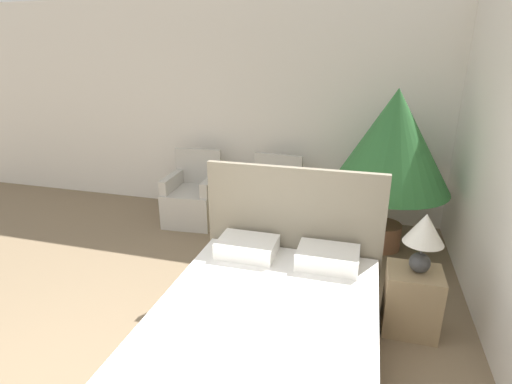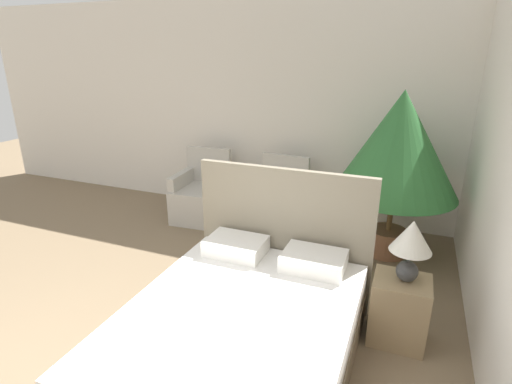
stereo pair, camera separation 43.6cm
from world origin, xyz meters
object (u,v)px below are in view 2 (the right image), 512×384
at_px(bed, 242,329).
at_px(potted_palm, 399,146).
at_px(armchair_near_window_left, 201,198).
at_px(armchair_near_window_right, 276,210).
at_px(nightstand, 399,310).
at_px(table_lamp, 411,242).
at_px(side_table, 237,210).

distance_m(bed, potted_palm, 2.53).
height_order(armchair_near_window_left, armchair_near_window_right, same).
distance_m(armchair_near_window_left, nightstand, 3.11).
height_order(bed, potted_palm, potted_palm).
height_order(nightstand, table_lamp, table_lamp).
height_order(armchair_near_window_right, table_lamp, table_lamp).
height_order(bed, armchair_near_window_right, bed).
bearing_deg(potted_palm, side_table, 177.51).
bearing_deg(bed, potted_palm, 68.51).
height_order(bed, armchair_near_window_left, bed).
bearing_deg(potted_palm, table_lamp, -81.67).
distance_m(armchair_near_window_right, side_table, 0.55).
distance_m(bed, side_table, 2.50).
bearing_deg(table_lamp, potted_palm, 98.33).
xyz_separation_m(armchair_near_window_right, table_lamp, (1.60, -1.59, 0.58)).
relative_size(potted_palm, table_lamp, 3.70).
distance_m(armchair_near_window_right, nightstand, 2.25).
bearing_deg(nightstand, potted_palm, 97.63).
relative_size(bed, nightstand, 3.72).
xyz_separation_m(armchair_near_window_right, side_table, (-0.54, -0.03, -0.07)).
bearing_deg(table_lamp, armchair_near_window_right, 135.13).
xyz_separation_m(bed, side_table, (-1.08, 2.25, -0.06)).
bearing_deg(table_lamp, armchair_near_window_left, 149.36).
xyz_separation_m(armchair_near_window_right, nightstand, (1.58, -1.59, -0.02)).
height_order(armchair_near_window_right, nightstand, armchair_near_window_right).
bearing_deg(side_table, table_lamp, -36.11).
bearing_deg(potted_palm, armchair_near_window_right, 175.37).
height_order(armchair_near_window_right, side_table, armchair_near_window_right).
height_order(armchair_near_window_left, table_lamp, table_lamp).
bearing_deg(armchair_near_window_right, nightstand, -40.85).
distance_m(armchair_near_window_left, armchair_near_window_right, 1.09).
relative_size(armchair_near_window_right, nightstand, 1.72).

